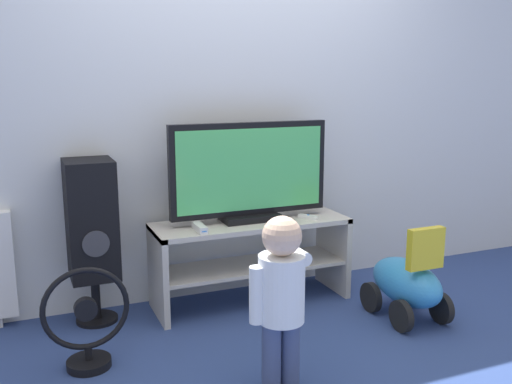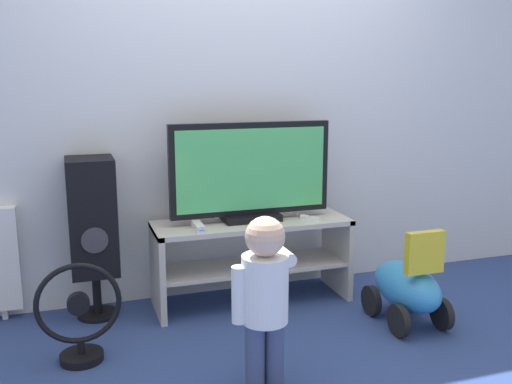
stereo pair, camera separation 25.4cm
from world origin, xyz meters
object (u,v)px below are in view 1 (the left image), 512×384
(ride_on_toy, at_px, (407,282))
(floor_fan, at_px, (87,323))
(game_console, at_px, (200,228))
(child, at_px, (281,289))
(television, at_px, (250,173))
(speaker_tower, at_px, (91,222))
(remote_primary, at_px, (308,217))

(ride_on_toy, bearing_deg, floor_fan, 176.10)
(game_console, xyz_separation_m, child, (0.10, -0.90, -0.07))
(floor_fan, distance_m, ride_on_toy, 1.81)
(game_console, distance_m, floor_fan, 0.84)
(television, xyz_separation_m, floor_fan, (-1.05, -0.48, -0.59))
(game_console, relative_size, child, 0.21)
(speaker_tower, xyz_separation_m, floor_fan, (-0.11, -0.54, -0.36))
(ride_on_toy, bearing_deg, child, -157.80)
(television, relative_size, floor_fan, 1.95)
(remote_primary, bearing_deg, floor_fan, -164.90)
(remote_primary, distance_m, child, 1.11)
(speaker_tower, bearing_deg, child, -57.83)
(remote_primary, bearing_deg, ride_on_toy, -51.81)
(ride_on_toy, bearing_deg, remote_primary, 128.19)
(child, distance_m, floor_fan, 0.98)
(television, xyz_separation_m, child, (-0.27, -1.02, -0.34))
(speaker_tower, bearing_deg, ride_on_toy, -21.38)
(remote_primary, distance_m, ride_on_toy, 0.71)
(floor_fan, bearing_deg, speaker_tower, 78.57)
(speaker_tower, distance_m, ride_on_toy, 1.86)
(remote_primary, xyz_separation_m, child, (-0.62, -0.92, -0.06))
(child, height_order, floor_fan, child)
(speaker_tower, height_order, ride_on_toy, speaker_tower)
(remote_primary, relative_size, floor_fan, 0.25)
(speaker_tower, distance_m, floor_fan, 0.66)
(remote_primary, bearing_deg, child, -124.07)
(remote_primary, distance_m, floor_fan, 1.49)
(game_console, xyz_separation_m, speaker_tower, (-0.58, 0.18, 0.05))
(floor_fan, bearing_deg, child, -34.32)
(remote_primary, bearing_deg, speaker_tower, 172.95)
(child, distance_m, speaker_tower, 1.28)
(television, height_order, remote_primary, television)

